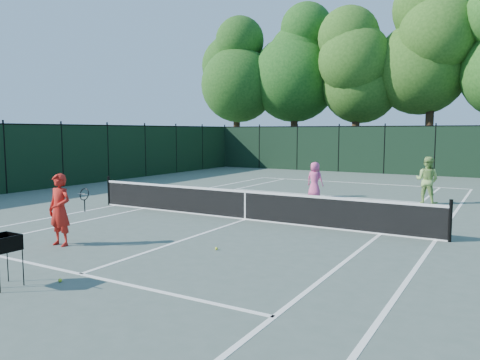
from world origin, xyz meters
The scene contains 22 objects.
ground centered at (0.00, 0.00, 0.00)m, with size 90.00×90.00×0.00m, color #48584E.
sideline_doubles_left centered at (-5.49, 0.00, 0.00)m, with size 0.10×23.77×0.01m, color white.
sideline_doubles_right centered at (5.49, 0.00, 0.00)m, with size 0.10×23.77×0.01m, color white.
sideline_singles_left centered at (-4.12, 0.00, 0.00)m, with size 0.10×23.77×0.01m, color white.
sideline_singles_right centered at (4.12, 0.00, 0.00)m, with size 0.10×23.77×0.01m, color white.
baseline_far centered at (0.00, 11.88, 0.00)m, with size 10.97×0.10×0.01m, color white.
service_line_near centered at (0.00, -6.40, 0.00)m, with size 8.23×0.10×0.01m, color white.
service_line_far centered at (0.00, 6.40, 0.00)m, with size 8.23×0.10×0.01m, color white.
center_service_line centered at (0.00, 0.00, 0.00)m, with size 0.10×12.80×0.01m, color white.
tennis_net centered at (0.00, 0.00, 0.48)m, with size 11.69×0.09×1.06m.
fence_far centered at (0.00, 18.00, 1.50)m, with size 24.00×0.05×3.00m, color black.
fence_left centered at (-12.00, 0.00, 1.50)m, with size 0.05×36.00×3.00m, color black.
tree_0 centered at (-13.00, 21.50, 8.16)m, with size 6.40×6.40×13.14m.
tree_1 centered at (-8.00, 22.00, 8.69)m, with size 6.80×6.80×13.98m.
tree_2 centered at (-3.00, 21.80, 7.73)m, with size 6.00×6.00×12.40m.
tree_3 centered at (2.00, 22.30, 9.01)m, with size 7.00×7.00×14.45m.
coach centered at (-2.20, -5.06, 0.86)m, with size 0.91×0.65×1.72m.
player_pink centered at (0.04, 5.78, 0.73)m, with size 0.76×0.55×1.45m.
player_green centered at (4.33, 6.25, 0.89)m, with size 0.98×0.83×1.77m.
ball_hopper centered at (-0.57, -7.58, 0.78)m, with size 0.50×0.50×0.93m.
loose_ball_near_cart centered at (0.06, -6.91, 0.03)m, with size 0.07×0.07×0.07m, color #C4E12E.
loose_ball_midcourt centered at (1.26, -3.56, 0.03)m, with size 0.07×0.07×0.07m, color yellow.
Camera 1 is at (7.01, -12.38, 2.73)m, focal length 35.00 mm.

